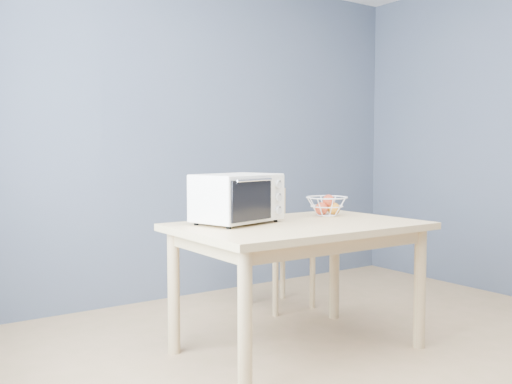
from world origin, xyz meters
TOP-DOWN VIEW (x-y plane):
  - room at (0.00, 0.00)m, footprint 4.01×4.51m
  - dining_table at (-0.20, 0.73)m, footprint 1.40×0.90m
  - toaster_oven at (-0.52, 0.91)m, footprint 0.55×0.46m
  - fruit_basket at (0.18, 0.92)m, footprint 0.35×0.35m
  - dining_chair at (0.28, 1.59)m, footprint 0.42×0.42m

SIDE VIEW (x-z plane):
  - dining_chair at x=0.28m, z-range -0.01..0.87m
  - dining_table at x=-0.20m, z-range 0.27..1.02m
  - fruit_basket at x=0.18m, z-range 0.75..0.89m
  - toaster_oven at x=-0.52m, z-range 0.76..1.04m
  - room at x=0.00m, z-range -0.01..2.61m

